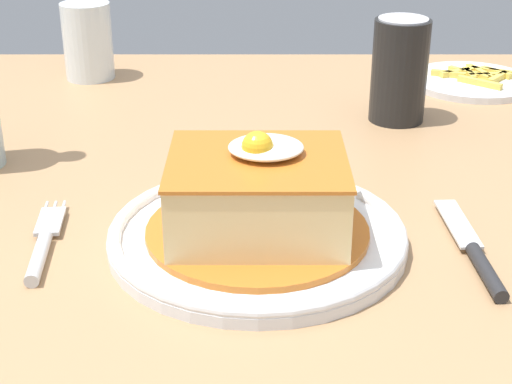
# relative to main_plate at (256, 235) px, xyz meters

# --- Properties ---
(dining_table) EXTENTS (1.44, 0.94, 0.75)m
(dining_table) POSITION_rel_main_plate_xyz_m (-0.03, 0.13, -0.11)
(dining_table) COLOR #A87F56
(dining_table) RESTS_ON ground_plane
(main_plate) EXTENTS (0.26, 0.26, 0.02)m
(main_plate) POSITION_rel_main_plate_xyz_m (0.00, 0.00, 0.00)
(main_plate) COLOR white
(main_plate) RESTS_ON dining_table
(sandwich_meal) EXTENTS (0.19, 0.19, 0.09)m
(sandwich_meal) POSITION_rel_main_plate_xyz_m (0.00, 0.00, 0.04)
(sandwich_meal) COLOR #C66B23
(sandwich_meal) RESTS_ON main_plate
(fork) EXTENTS (0.03, 0.14, 0.01)m
(fork) POSITION_rel_main_plate_xyz_m (-0.18, -0.01, -0.00)
(fork) COLOR silver
(fork) RESTS_ON dining_table
(knife) EXTENTS (0.02, 0.17, 0.01)m
(knife) POSITION_rel_main_plate_xyz_m (0.18, -0.03, -0.00)
(knife) COLOR #262628
(knife) RESTS_ON dining_table
(soda_can) EXTENTS (0.07, 0.07, 0.12)m
(soda_can) POSITION_rel_main_plate_xyz_m (0.17, 0.31, 0.05)
(soda_can) COLOR black
(soda_can) RESTS_ON dining_table
(drinking_glass) EXTENTS (0.07, 0.07, 0.10)m
(drinking_glass) POSITION_rel_main_plate_xyz_m (-0.23, 0.48, 0.04)
(drinking_glass) COLOR #3F2314
(drinking_glass) RESTS_ON dining_table
(side_plate_fries) EXTENTS (0.17, 0.17, 0.02)m
(side_plate_fries) POSITION_rel_main_plate_xyz_m (0.30, 0.45, -0.00)
(side_plate_fries) COLOR white
(side_plate_fries) RESTS_ON dining_table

